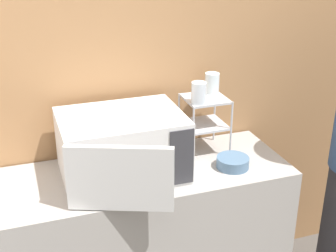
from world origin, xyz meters
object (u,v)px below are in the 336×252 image
(dish_rack, at_px, (205,113))
(glass_front_left, at_px, (199,93))
(glass_back_right, at_px, (212,83))
(microwave, at_px, (122,147))
(bowl, at_px, (233,162))

(dish_rack, bearing_deg, glass_front_left, -135.41)
(glass_back_right, bearing_deg, dish_rack, -137.26)
(glass_front_left, bearing_deg, glass_back_right, 43.70)
(microwave, xyz_separation_m, bowl, (0.54, -0.10, -0.13))
(glass_front_left, xyz_separation_m, bowl, (0.13, -0.16, -0.33))
(glass_front_left, xyz_separation_m, glass_back_right, (0.13, 0.12, 0.00))
(glass_front_left, relative_size, glass_back_right, 1.00)
(glass_front_left, bearing_deg, bowl, -52.45)
(glass_back_right, height_order, bowl, glass_back_right)
(microwave, height_order, glass_front_left, glass_front_left)
(bowl, bearing_deg, microwave, 169.50)
(dish_rack, relative_size, glass_front_left, 2.77)
(glass_front_left, bearing_deg, microwave, -171.39)
(glass_front_left, relative_size, bowl, 0.66)
(glass_back_right, bearing_deg, microwave, -161.36)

